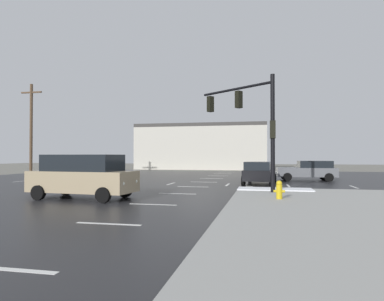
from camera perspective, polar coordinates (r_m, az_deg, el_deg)
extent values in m
plane|color=slate|center=(23.62, 1.15, -5.74)|extent=(120.00, 120.00, 0.00)
cube|color=#232326|center=(23.62, 1.15, -5.72)|extent=(44.00, 44.00, 0.02)
cube|color=white|center=(19.21, 13.75, -6.32)|extent=(4.00, 1.60, 0.06)
cube|color=silver|center=(7.03, -28.86, -17.09)|extent=(2.00, 0.15, 0.01)
cube|color=silver|center=(10.31, -13.86, -11.90)|extent=(2.00, 0.15, 0.01)
cube|color=silver|center=(13.97, -6.62, -9.01)|extent=(2.00, 0.15, 0.01)
cube|color=silver|center=(17.78, -2.49, -7.26)|extent=(2.00, 0.15, 0.01)
cube|color=silver|center=(21.66, 0.16, -6.12)|extent=(2.00, 0.15, 0.01)
cube|color=silver|center=(25.58, 1.99, -5.32)|extent=(2.00, 0.15, 0.01)
cube|color=silver|center=(29.51, 3.34, -4.73)|extent=(2.00, 0.15, 0.01)
cube|color=silver|center=(33.47, 4.36, -4.27)|extent=(2.00, 0.15, 0.01)
cube|color=silver|center=(37.43, 5.17, -3.91)|extent=(2.00, 0.15, 0.01)
cube|color=silver|center=(41.40, 5.82, -3.62)|extent=(2.00, 0.15, 0.01)
cube|color=silver|center=(29.61, -26.62, -4.62)|extent=(0.15, 2.00, 0.01)
cube|color=silver|center=(27.30, -20.02, -4.99)|extent=(0.15, 2.00, 0.01)
cube|color=silver|center=(25.42, -12.31, -5.33)|extent=(0.15, 2.00, 0.01)
cube|color=silver|center=(24.07, -3.55, -5.60)|extent=(0.15, 2.00, 0.01)
cube|color=silver|center=(23.33, 6.01, -5.74)|extent=(0.15, 2.00, 0.01)
cube|color=silver|center=(23.26, 15.91, -5.73)|extent=(0.15, 2.00, 0.01)
cube|color=silver|center=(23.87, 25.58, -5.55)|extent=(0.15, 2.00, 0.01)
cube|color=silver|center=(19.24, 9.25, -6.77)|extent=(0.45, 7.00, 0.01)
cylinder|color=black|center=(17.82, 13.43, 2.89)|extent=(0.22, 0.22, 6.05)
cylinder|color=black|center=(19.71, 7.30, 10.21)|extent=(4.13, 3.12, 0.14)
cube|color=black|center=(19.44, 7.87, 8.49)|extent=(0.44, 0.46, 0.95)
sphere|color=yellow|center=(19.59, 7.51, 9.27)|extent=(0.20, 0.20, 0.20)
cube|color=black|center=(20.96, 3.12, 7.80)|extent=(0.44, 0.46, 0.95)
sphere|color=yellow|center=(21.12, 2.81, 8.51)|extent=(0.20, 0.20, 0.20)
cube|color=black|center=(17.83, 13.43, 3.45)|extent=(0.28, 0.36, 0.90)
cylinder|color=gold|center=(15.13, 14.47, -6.77)|extent=(0.26, 0.26, 0.60)
sphere|color=gold|center=(15.09, 14.47, -5.37)|extent=(0.25, 0.25, 0.25)
cylinder|color=gold|center=(15.12, 13.78, -6.66)|extent=(0.12, 0.11, 0.11)
cylinder|color=gold|center=(15.13, 15.16, -6.65)|extent=(0.12, 0.11, 0.11)
cube|color=beige|center=(51.37, 1.80, 0.32)|extent=(19.06, 8.00, 6.17)
cube|color=#3F3D3A|center=(51.54, 1.80, 4.03)|extent=(19.06, 8.00, 0.50)
cube|color=black|center=(24.01, 11.33, -3.97)|extent=(2.24, 4.66, 0.70)
cube|color=black|center=(23.31, 11.14, -2.53)|extent=(1.89, 2.63, 0.55)
cylinder|color=black|center=(25.65, 9.70, -4.56)|extent=(0.28, 0.68, 0.66)
cylinder|color=black|center=(25.47, 13.73, -4.58)|extent=(0.28, 0.68, 0.66)
cylinder|color=black|center=(22.63, 8.63, -5.06)|extent=(0.28, 0.68, 0.66)
cylinder|color=black|center=(22.43, 13.20, -5.08)|extent=(0.28, 0.68, 0.66)
sphere|color=white|center=(26.26, 10.60, -3.71)|extent=(0.18, 0.18, 0.18)
sphere|color=white|center=(26.14, 13.11, -3.71)|extent=(0.18, 0.18, 0.18)
cube|color=tan|center=(16.42, -17.87, -4.94)|extent=(4.93, 2.31, 0.95)
cube|color=black|center=(16.38, -17.85, -1.98)|extent=(3.49, 2.04, 0.75)
cylinder|color=black|center=(16.46, -11.21, -6.62)|extent=(0.67, 0.27, 0.66)
cylinder|color=black|center=(14.77, -14.73, -7.27)|extent=(0.67, 0.27, 0.66)
cylinder|color=black|center=(18.19, -20.42, -6.03)|extent=(0.67, 0.27, 0.66)
cylinder|color=black|center=(16.67, -24.46, -6.48)|extent=(0.67, 0.27, 0.66)
sphere|color=white|center=(15.78, -9.47, -5.14)|extent=(0.18, 0.18, 0.18)
sphere|color=white|center=(14.67, -11.60, -5.45)|extent=(0.18, 0.18, 0.18)
cube|color=slate|center=(28.34, 18.62, -3.47)|extent=(4.60, 2.06, 0.70)
cube|color=black|center=(28.44, 19.96, -2.19)|extent=(2.57, 1.80, 0.55)
cylinder|color=black|center=(27.24, 15.78, -4.33)|extent=(0.67, 0.26, 0.66)
cylinder|color=black|center=(29.03, 15.33, -4.11)|extent=(0.67, 0.26, 0.66)
cylinder|color=black|center=(27.79, 22.07, -4.23)|extent=(0.67, 0.26, 0.66)
cylinder|color=black|center=(29.54, 21.25, -4.03)|extent=(0.67, 0.26, 0.66)
sphere|color=white|center=(27.47, 14.30, -3.57)|extent=(0.18, 0.18, 0.18)
sphere|color=white|center=(28.62, 14.07, -3.46)|extent=(0.18, 0.18, 0.18)
cylinder|color=brown|center=(36.44, -25.46, 3.11)|extent=(0.28, 0.28, 8.97)
cube|color=brown|center=(36.87, -25.42, 8.83)|extent=(2.20, 0.14, 0.14)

